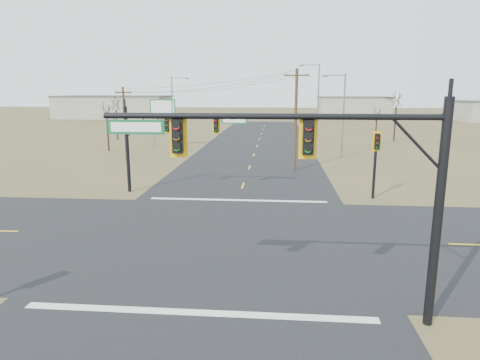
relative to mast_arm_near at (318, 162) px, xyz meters
name	(u,v)px	position (x,y,z in m)	size (l,w,h in m)	color
ground	(224,238)	(-3.82, 7.50, -5.24)	(320.00, 320.00, 0.00)	brown
road_ew	(224,238)	(-3.82, 7.50, -5.23)	(160.00, 14.00, 0.02)	black
road_ns	(224,238)	(-3.82, 7.50, -5.23)	(14.00, 160.00, 0.02)	black
stop_bar_near	(198,313)	(-3.82, 0.00, -5.21)	(12.00, 0.40, 0.01)	silver
stop_bar_far	(238,200)	(-3.82, 15.00, -5.21)	(12.00, 0.40, 0.01)	silver
mast_arm_near	(318,162)	(0.00, 0.00, 0.00)	(10.43, 0.43, 7.20)	black
mast_arm_far	(171,131)	(-8.80, 16.96, -0.73)	(8.82, 0.43, 6.22)	black
pedestal_signal_ne	(376,150)	(5.45, 16.27, -1.86)	(0.60, 0.52, 4.68)	black
utility_pole_near	(296,119)	(0.44, 26.38, -0.44)	(2.25, 0.36, 9.21)	#4A351F
utility_pole_far	(125,122)	(-17.36, 31.42, -1.19)	(1.86, 0.49, 7.67)	#4A351F
highway_sign	(163,114)	(-15.79, 41.08, -0.89)	(3.29, 0.17, 6.17)	slate
streetlight_a	(342,111)	(5.73, 34.59, -0.15)	(2.54, 0.37, 9.08)	slate
streetlight_b	(317,97)	(4.71, 53.76, 1.03)	(3.12, 0.38, 11.17)	slate
streetlight_c	(174,106)	(-15.73, 46.88, -0.11)	(2.56, 0.36, 9.15)	slate
bare_tree_a	(106,111)	(-21.70, 37.38, -0.37)	(3.28, 3.28, 6.16)	black
bare_tree_b	(116,103)	(-25.06, 49.35, 0.21)	(2.70, 2.70, 6.82)	black
bare_tree_c	(377,113)	(11.82, 44.91, -0.94)	(2.52, 2.52, 5.48)	black
bare_tree_d	(397,99)	(15.85, 51.01, 0.86)	(3.62, 3.62, 7.58)	black
warehouse_left	(115,107)	(-43.82, 97.50, -2.49)	(28.00, 14.00, 5.50)	#A6A193
warehouse_mid	(353,106)	(21.18, 117.50, -2.74)	(20.00, 12.00, 5.00)	#A6A193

